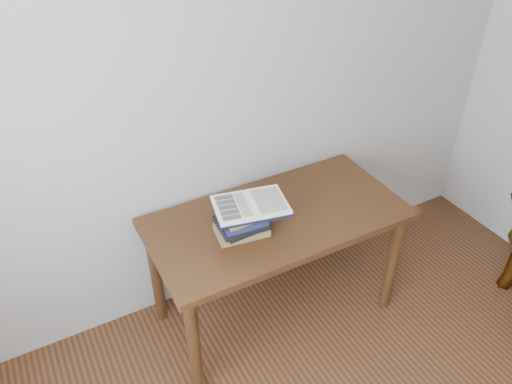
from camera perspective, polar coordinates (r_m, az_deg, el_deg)
desk at (r=2.58m, az=2.41°, el=-4.47°), size 1.30×0.65×0.70m
book_stack at (r=2.35m, az=-1.58°, el=-3.51°), size 0.26×0.20×0.15m
open_book at (r=2.31m, az=-0.63°, el=-1.54°), size 0.38×0.30×0.03m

